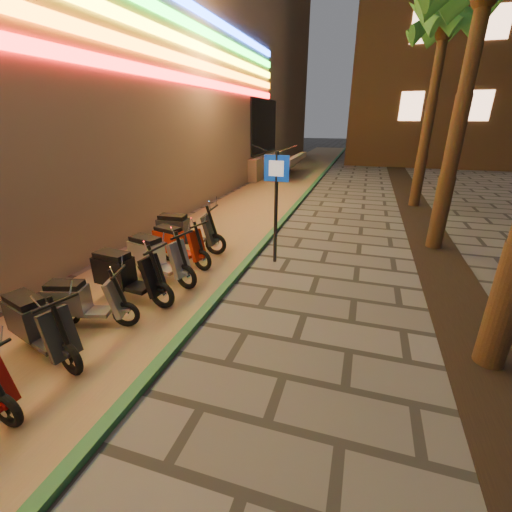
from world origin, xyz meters
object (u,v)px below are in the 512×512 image
(scooter_6, at_px, (125,274))
(scooter_7, at_px, (156,257))
(scooter_8, at_px, (177,244))
(scooter_9, at_px, (184,232))
(scooter_5, at_px, (82,302))
(scooter_4, at_px, (37,325))
(pedestrian_sign, at_px, (276,193))

(scooter_6, xyz_separation_m, scooter_7, (0.07, 0.93, -0.00))
(scooter_8, distance_m, scooter_9, 0.79)
(scooter_6, bearing_deg, scooter_5, -90.29)
(scooter_5, distance_m, scooter_7, 1.93)
(scooter_4, xyz_separation_m, scooter_9, (-0.03, 4.42, 0.05))
(scooter_6, height_order, scooter_8, scooter_6)
(scooter_6, xyz_separation_m, scooter_8, (0.04, 1.86, -0.03))
(scooter_5, relative_size, scooter_9, 0.82)
(scooter_9, bearing_deg, pedestrian_sign, -2.98)
(scooter_8, height_order, scooter_9, scooter_9)
(pedestrian_sign, height_order, scooter_9, pedestrian_sign)
(scooter_4, height_order, scooter_7, scooter_7)
(scooter_5, bearing_deg, scooter_8, 71.37)
(scooter_9, bearing_deg, scooter_7, -86.14)
(scooter_6, xyz_separation_m, scooter_9, (-0.18, 2.62, 0.02))
(scooter_5, bearing_deg, scooter_7, 68.88)
(pedestrian_sign, height_order, scooter_8, pedestrian_sign)
(scooter_5, xyz_separation_m, scooter_6, (0.11, 1.00, 0.07))
(scooter_5, relative_size, scooter_6, 0.86)
(scooter_4, xyz_separation_m, scooter_6, (0.16, 1.80, 0.03))
(scooter_5, relative_size, scooter_7, 0.86)
(pedestrian_sign, height_order, scooter_6, pedestrian_sign)
(scooter_7, bearing_deg, pedestrian_sign, 52.20)
(pedestrian_sign, bearing_deg, scooter_7, -138.75)
(scooter_5, height_order, scooter_6, scooter_6)
(scooter_9, bearing_deg, scooter_6, -90.72)
(scooter_8, bearing_deg, scooter_6, -77.07)
(scooter_4, distance_m, scooter_5, 0.81)
(scooter_8, bearing_deg, pedestrian_sign, 34.60)
(scooter_8, bearing_deg, scooter_4, -78.93)
(scooter_6, distance_m, scooter_8, 1.87)
(pedestrian_sign, bearing_deg, scooter_5, -120.40)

